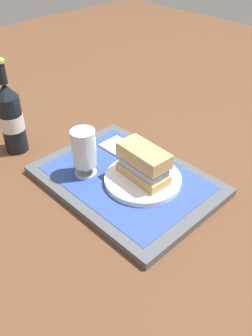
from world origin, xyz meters
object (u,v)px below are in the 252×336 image
object	(u,v)px
sandwich	(142,162)
beer_glass	(84,151)
plate	(143,179)
beer_bottle	(11,117)

from	to	relation	value
sandwich	beer_glass	bearing A→B (deg)	36.32
plate	sandwich	size ratio (longest dim) A/B	1.40
plate	beer_glass	xyz separation A→B (m)	(0.13, 0.08, 0.06)
sandwich	beer_glass	distance (m)	0.15
sandwich	beer_bottle	distance (m)	0.39
sandwich	beer_glass	world-z (taller)	beer_glass
plate	sandwich	xyz separation A→B (m)	(0.00, -0.00, 0.05)
plate	beer_bottle	bearing A→B (deg)	19.51
beer_glass	plate	bearing A→B (deg)	-147.76
plate	sandwich	world-z (taller)	sandwich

